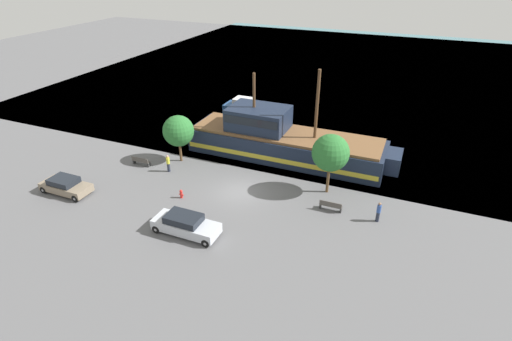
{
  "coord_description": "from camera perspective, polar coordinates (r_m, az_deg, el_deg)",
  "views": [
    {
      "loc": [
        12.54,
        -26.19,
        17.98
      ],
      "look_at": [
        0.69,
        2.0,
        1.2
      ],
      "focal_mm": 28.0,
      "sensor_mm": 36.0,
      "label": 1
    }
  ],
  "objects": [
    {
      "name": "moored_boat_dockside",
      "position": [
        50.85,
        -1.47,
        8.93
      ],
      "size": [
        5.59,
        2.38,
        1.96
      ],
      "color": "navy",
      "rests_on": "water_surface"
    },
    {
      "name": "fire_hydrant",
      "position": [
        33.67,
        -10.64,
        -3.26
      ],
      "size": [
        0.42,
        0.25,
        0.76
      ],
      "color": "red",
      "rests_on": "ground_plane"
    },
    {
      "name": "ground_plane",
      "position": [
        34.16,
        -2.37,
        -3.04
      ],
      "size": [
        160.0,
        160.0,
        0.0
      ],
      "primitive_type": "plane",
      "color": "#5B5B5E"
    },
    {
      "name": "pirate_ship",
      "position": [
        39.46,
        3.75,
        4.3
      ],
      "size": [
        20.46,
        5.2,
        9.05
      ],
      "color": "#192338",
      "rests_on": "water_surface"
    },
    {
      "name": "pedestrian_walking_far",
      "position": [
        37.71,
        -12.43,
        1.01
      ],
      "size": [
        0.32,
        0.32,
        1.68
      ],
      "color": "#232838",
      "rests_on": "ground_plane"
    },
    {
      "name": "bench_promenade_east",
      "position": [
        39.67,
        -16.13,
        1.3
      ],
      "size": [
        1.84,
        0.45,
        0.85
      ],
      "color": "#4C4742",
      "rests_on": "ground_plane"
    },
    {
      "name": "pedestrian_walking_near",
      "position": [
        31.48,
        17.1,
        -5.68
      ],
      "size": [
        0.32,
        0.32,
        1.67
      ],
      "color": "#232838",
      "rests_on": "ground_plane"
    },
    {
      "name": "bench_promenade_west",
      "position": [
        32.08,
        10.61,
        -4.96
      ],
      "size": [
        1.76,
        0.45,
        0.85
      ],
      "color": "#4C4742",
      "rests_on": "ground_plane"
    },
    {
      "name": "parked_car_curb_front",
      "position": [
        29.45,
        -10.03,
        -7.6
      ],
      "size": [
        4.94,
        1.88,
        1.5
      ],
      "color": "#B7BCC6",
      "rests_on": "ground_plane"
    },
    {
      "name": "tree_row_mideast",
      "position": [
        32.89,
        10.61,
        2.49
      ],
      "size": [
        3.08,
        3.08,
        5.25
      ],
      "color": "brown",
      "rests_on": "ground_plane"
    },
    {
      "name": "tree_row_east",
      "position": [
        38.53,
        -11.03,
        5.56
      ],
      "size": [
        2.96,
        2.96,
        4.64
      ],
      "color": "brown",
      "rests_on": "ground_plane"
    },
    {
      "name": "parked_car_curb_mid",
      "position": [
        37.34,
        -25.56,
        -1.94
      ],
      "size": [
        4.36,
        1.91,
        1.35
      ],
      "color": "#7F705B",
      "rests_on": "ground_plane"
    },
    {
      "name": "water_surface",
      "position": [
        73.54,
        12.65,
        13.93
      ],
      "size": [
        80.0,
        80.0,
        0.0
      ],
      "primitive_type": "plane",
      "color": "teal",
      "rests_on": "ground"
    }
  ]
}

